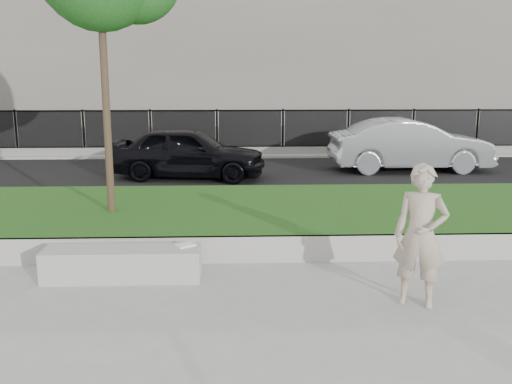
{
  "coord_description": "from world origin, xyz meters",
  "views": [
    {
      "loc": [
        -0.02,
        -7.02,
        2.72
      ],
      "look_at": [
        0.29,
        1.2,
        1.03
      ],
      "focal_mm": 40.0,
      "sensor_mm": 36.0,
      "label": 1
    }
  ],
  "objects_px": {
    "stone_bench": "(123,264)",
    "car_silver": "(410,145)",
    "car_dark": "(188,153)",
    "man": "(421,236)",
    "book": "(185,245)"
  },
  "relations": [
    {
      "from": "stone_bench",
      "to": "car_silver",
      "type": "xyz_separation_m",
      "value": [
        6.5,
        8.48,
        0.56
      ]
    },
    {
      "from": "car_dark",
      "to": "car_silver",
      "type": "distance_m",
      "value": 6.26
    },
    {
      "from": "man",
      "to": "car_silver",
      "type": "xyz_separation_m",
      "value": [
        2.77,
        9.48,
        -0.08
      ]
    },
    {
      "from": "book",
      "to": "car_silver",
      "type": "bearing_deg",
      "value": 22.81
    },
    {
      "from": "man",
      "to": "car_dark",
      "type": "height_order",
      "value": "man"
    },
    {
      "from": "stone_bench",
      "to": "man",
      "type": "xyz_separation_m",
      "value": [
        3.73,
        -1.0,
        0.64
      ]
    },
    {
      "from": "man",
      "to": "book",
      "type": "relative_size",
      "value": 6.94
    },
    {
      "from": "car_silver",
      "to": "man",
      "type": "bearing_deg",
      "value": 162.88
    },
    {
      "from": "man",
      "to": "book",
      "type": "bearing_deg",
      "value": -177.08
    },
    {
      "from": "stone_bench",
      "to": "car_dark",
      "type": "height_order",
      "value": "car_dark"
    },
    {
      "from": "car_silver",
      "to": "book",
      "type": "bearing_deg",
      "value": 145.24
    },
    {
      "from": "man",
      "to": "car_silver",
      "type": "height_order",
      "value": "man"
    },
    {
      "from": "book",
      "to": "man",
      "type": "bearing_deg",
      "value": -53.8
    },
    {
      "from": "car_dark",
      "to": "car_silver",
      "type": "xyz_separation_m",
      "value": [
        6.19,
        0.98,
        0.05
      ]
    },
    {
      "from": "car_dark",
      "to": "man",
      "type": "bearing_deg",
      "value": -149.37
    }
  ]
}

